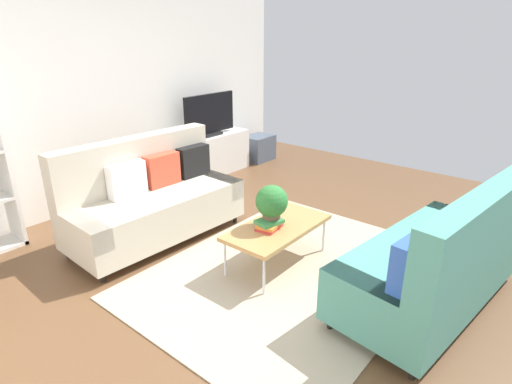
{
  "coord_description": "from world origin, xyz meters",
  "views": [
    {
      "loc": [
        -3.0,
        -2.16,
        2.17
      ],
      "look_at": [
        0.03,
        0.32,
        0.65
      ],
      "focal_mm": 29.17,
      "sensor_mm": 36.0,
      "label": 1
    }
  ],
  "objects_px": {
    "bottle_1": "(195,134)",
    "storage_trunk": "(259,148)",
    "coffee_table": "(277,228)",
    "bottle_2": "(200,133)",
    "couch_green": "(439,260)",
    "potted_plant": "(272,203)",
    "couch_beige": "(153,199)",
    "vase_0": "(179,137)",
    "tv_console": "(210,155)",
    "bottle_0": "(190,134)",
    "table_book_0": "(269,227)",
    "tv": "(210,115)"
  },
  "relations": [
    {
      "from": "bottle_0",
      "to": "potted_plant",
      "type": "bearing_deg",
      "value": -115.94
    },
    {
      "from": "bottle_1",
      "to": "bottle_2",
      "type": "xyz_separation_m",
      "value": [
        0.1,
        0.0,
        -0.01
      ]
    },
    {
      "from": "bottle_1",
      "to": "storage_trunk",
      "type": "bearing_deg",
      "value": -2.39
    },
    {
      "from": "couch_green",
      "to": "table_book_0",
      "type": "relative_size",
      "value": 8.29
    },
    {
      "from": "couch_beige",
      "to": "storage_trunk",
      "type": "distance_m",
      "value": 3.21
    },
    {
      "from": "couch_beige",
      "to": "bottle_0",
      "type": "height_order",
      "value": "couch_beige"
    },
    {
      "from": "storage_trunk",
      "to": "bottle_2",
      "type": "height_order",
      "value": "bottle_2"
    },
    {
      "from": "couch_green",
      "to": "coffee_table",
      "type": "distance_m",
      "value": 1.45
    },
    {
      "from": "tv_console",
      "to": "table_book_0",
      "type": "distance_m",
      "value": 2.98
    },
    {
      "from": "couch_green",
      "to": "bottle_0",
      "type": "bearing_deg",
      "value": 84.76
    },
    {
      "from": "bottle_2",
      "to": "tv_console",
      "type": "bearing_deg",
      "value": 9.76
    },
    {
      "from": "couch_beige",
      "to": "storage_trunk",
      "type": "bearing_deg",
      "value": -159.89
    },
    {
      "from": "coffee_table",
      "to": "bottle_1",
      "type": "bearing_deg",
      "value": 63.42
    },
    {
      "from": "tv_console",
      "to": "bottle_1",
      "type": "relative_size",
      "value": 7.89
    },
    {
      "from": "couch_green",
      "to": "bottle_1",
      "type": "distance_m",
      "value": 3.99
    },
    {
      "from": "table_book_0",
      "to": "bottle_2",
      "type": "height_order",
      "value": "bottle_2"
    },
    {
      "from": "tv",
      "to": "table_book_0",
      "type": "bearing_deg",
      "value": -124.22
    },
    {
      "from": "vase_0",
      "to": "bottle_2",
      "type": "xyz_separation_m",
      "value": [
        0.35,
        -0.09,
        -0.0
      ]
    },
    {
      "from": "coffee_table",
      "to": "bottle_2",
      "type": "bearing_deg",
      "value": 61.52
    },
    {
      "from": "coffee_table",
      "to": "table_book_0",
      "type": "bearing_deg",
      "value": 167.0
    },
    {
      "from": "potted_plant",
      "to": "bottle_2",
      "type": "bearing_deg",
      "value": 60.28
    },
    {
      "from": "couch_beige",
      "to": "potted_plant",
      "type": "bearing_deg",
      "value": 106.17
    },
    {
      "from": "tv_console",
      "to": "vase_0",
      "type": "relative_size",
      "value": 9.12
    },
    {
      "from": "tv_console",
      "to": "storage_trunk",
      "type": "bearing_deg",
      "value": -5.19
    },
    {
      "from": "bottle_0",
      "to": "couch_green",
      "type": "bearing_deg",
      "value": -102.36
    },
    {
      "from": "coffee_table",
      "to": "bottle_0",
      "type": "xyz_separation_m",
      "value": [
        1.13,
        2.45,
        0.35
      ]
    },
    {
      "from": "couch_beige",
      "to": "table_book_0",
      "type": "distance_m",
      "value": 1.43
    },
    {
      "from": "couch_beige",
      "to": "vase_0",
      "type": "xyz_separation_m",
      "value": [
        1.37,
        1.12,
        0.26
      ]
    },
    {
      "from": "tv",
      "to": "bottle_0",
      "type": "distance_m",
      "value": 0.48
    },
    {
      "from": "table_book_0",
      "to": "bottle_0",
      "type": "relative_size",
      "value": 1.17
    },
    {
      "from": "couch_green",
      "to": "vase_0",
      "type": "bearing_deg",
      "value": 87.04
    },
    {
      "from": "tv",
      "to": "vase_0",
      "type": "xyz_separation_m",
      "value": [
        -0.58,
        0.07,
        -0.24
      ]
    },
    {
      "from": "coffee_table",
      "to": "tv",
      "type": "bearing_deg",
      "value": 57.7
    },
    {
      "from": "vase_0",
      "to": "table_book_0",
      "type": "bearing_deg",
      "value": -113.3
    },
    {
      "from": "vase_0",
      "to": "bottle_1",
      "type": "distance_m",
      "value": 0.26
    },
    {
      "from": "tv",
      "to": "table_book_0",
      "type": "distance_m",
      "value": 3.0
    },
    {
      "from": "bottle_1",
      "to": "bottle_2",
      "type": "distance_m",
      "value": 0.1
    },
    {
      "from": "bottle_1",
      "to": "potted_plant",
      "type": "bearing_deg",
      "value": -117.84
    },
    {
      "from": "tv",
      "to": "potted_plant",
      "type": "relative_size",
      "value": 2.42
    },
    {
      "from": "bottle_2",
      "to": "table_book_0",
      "type": "bearing_deg",
      "value": -120.53
    },
    {
      "from": "potted_plant",
      "to": "vase_0",
      "type": "height_order",
      "value": "potted_plant"
    },
    {
      "from": "couch_green",
      "to": "coffee_table",
      "type": "relative_size",
      "value": 1.81
    },
    {
      "from": "tv_console",
      "to": "vase_0",
      "type": "height_order",
      "value": "vase_0"
    },
    {
      "from": "storage_trunk",
      "to": "bottle_0",
      "type": "relative_size",
      "value": 2.54
    },
    {
      "from": "couch_green",
      "to": "bottle_1",
      "type": "bearing_deg",
      "value": 83.35
    },
    {
      "from": "couch_green",
      "to": "potted_plant",
      "type": "bearing_deg",
      "value": 109.7
    },
    {
      "from": "bottle_1",
      "to": "bottle_2",
      "type": "height_order",
      "value": "bottle_1"
    },
    {
      "from": "tv",
      "to": "bottle_2",
      "type": "height_order",
      "value": "tv"
    },
    {
      "from": "storage_trunk",
      "to": "table_book_0",
      "type": "relative_size",
      "value": 2.17
    },
    {
      "from": "storage_trunk",
      "to": "couch_beige",
      "type": "bearing_deg",
      "value": -162.36
    }
  ]
}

